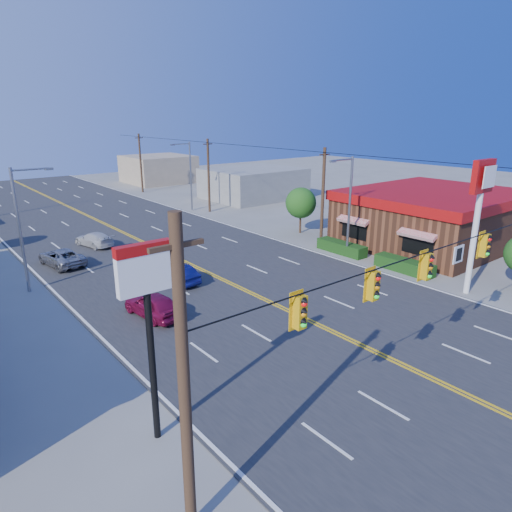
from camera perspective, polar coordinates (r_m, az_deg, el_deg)
ground at (r=22.01m, az=20.70°, el=-14.08°), size 160.00×160.00×0.00m
road at (r=35.21m, az=-8.14°, el=-1.11°), size 20.00×120.00×0.06m
signal_span at (r=19.91m, az=22.00°, el=-2.06°), size 24.32×0.34×9.00m
kfc at (r=43.14m, az=21.19°, el=4.54°), size 16.30×12.40×4.70m
kfc_pylon at (r=31.08m, az=26.15°, el=6.27°), size 2.20×0.36×8.50m
pizza_hut_sign at (r=15.32m, az=-13.41°, el=-5.74°), size 1.90×0.30×6.85m
streetlight_se at (r=36.47m, az=11.45°, el=6.65°), size 2.55×0.25×8.00m
streetlight_ne at (r=54.81m, az=-8.36°, el=10.29°), size 2.55×0.25×8.00m
streetlight_sw at (r=32.15m, az=-27.17°, el=3.65°), size 2.55×0.25×8.00m
utility_pole_near at (r=40.16m, az=8.34°, el=7.31°), size 0.28×0.28×8.40m
utility_pole_mid at (r=53.90m, az=-5.94°, el=9.93°), size 0.28×0.28×8.40m
utility_pole_far at (r=69.61m, az=-14.22°, el=11.16°), size 0.28×0.28×8.40m
tree_kfc_rear at (r=44.05m, az=5.62°, el=6.61°), size 2.94×2.94×4.41m
bld_east_mid at (r=63.09m, az=-0.33°, el=9.07°), size 12.00×10.00×4.00m
bld_east_far at (r=79.92m, az=-12.11°, el=10.59°), size 10.00×10.00×4.40m
car_magenta at (r=26.56m, az=-12.73°, el=-6.08°), size 2.13×4.29×1.40m
car_blue at (r=31.49m, az=-9.78°, el=-2.28°), size 1.52×3.89×1.26m
car_white at (r=42.05m, az=-19.57°, el=1.91°), size 2.57×4.43×1.21m
car_silver at (r=37.55m, az=-23.13°, el=-0.21°), size 2.72×4.87×1.29m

